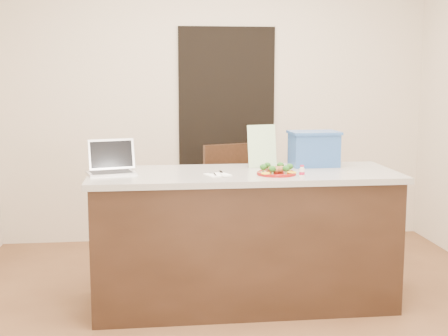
{
  "coord_description": "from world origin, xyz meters",
  "views": [
    {
      "loc": [
        -0.62,
        -3.83,
        1.58
      ],
      "look_at": [
        -0.14,
        0.2,
        0.96
      ],
      "focal_mm": 50.0,
      "sensor_mm": 36.0,
      "label": 1
    }
  ],
  "objects": [
    {
      "name": "broccoli",
      "position": [
        0.2,
        0.12,
        0.97
      ],
      "size": [
        0.22,
        0.2,
        0.04
      ],
      "color": "#154312",
      "rests_on": "plate"
    },
    {
      "name": "island",
      "position": [
        0.0,
        0.25,
        0.46
      ],
      "size": [
        2.06,
        0.76,
        0.92
      ],
      "color": "black",
      "rests_on": "ground"
    },
    {
      "name": "laptop",
      "position": [
        -0.88,
        0.33,
        0.98
      ],
      "size": [
        0.35,
        0.31,
        0.22
      ],
      "rotation": [
        0.0,
        0.0,
        0.25
      ],
      "color": "silver",
      "rests_on": "island"
    },
    {
      "name": "blue_box",
      "position": [
        0.54,
        0.46,
        1.05
      ],
      "size": [
        0.35,
        0.26,
        0.25
      ],
      "rotation": [
        0.0,
        0.0,
        0.04
      ],
      "color": "#285092",
      "rests_on": "island"
    },
    {
      "name": "yogurt_bottle",
      "position": [
        0.34,
        0.01,
        0.95
      ],
      "size": [
        0.04,
        0.04,
        0.08
      ],
      "rotation": [
        0.0,
        0.0,
        0.16
      ],
      "color": "silver",
      "rests_on": "island"
    },
    {
      "name": "room_shell",
      "position": [
        0.0,
        0.0,
        1.62
      ],
      "size": [
        4.0,
        4.0,
        4.0
      ],
      "color": "white",
      "rests_on": "ground"
    },
    {
      "name": "ground",
      "position": [
        0.0,
        0.0,
        0.0
      ],
      "size": [
        4.0,
        4.0,
        0.0
      ],
      "primitive_type": "plane",
      "color": "brown",
      "rests_on": "ground"
    },
    {
      "name": "doorway",
      "position": [
        0.1,
        1.98,
        1.0
      ],
      "size": [
        0.9,
        0.02,
        2.0
      ],
      "primitive_type": "cube",
      "color": "black",
      "rests_on": "ground"
    },
    {
      "name": "knife",
      "position": [
        -0.16,
        0.12,
        0.93
      ],
      "size": [
        0.02,
        0.22,
        0.01
      ],
      "rotation": [
        0.0,
        0.0,
        0.03
      ],
      "color": "white",
      "rests_on": "napkin"
    },
    {
      "name": "napkin",
      "position": [
        -0.19,
        0.14,
        0.92
      ],
      "size": [
        0.18,
        0.18,
        0.01
      ],
      "primitive_type": "cube",
      "rotation": [
        0.0,
        0.0,
        0.34
      ],
      "color": "white",
      "rests_on": "island"
    },
    {
      "name": "fork",
      "position": [
        -0.21,
        0.15,
        0.93
      ],
      "size": [
        0.03,
        0.13,
        0.0
      ],
      "rotation": [
        0.0,
        0.0,
        0.02
      ],
      "color": "#ACACB0",
      "rests_on": "napkin"
    },
    {
      "name": "chair",
      "position": [
        0.03,
        1.16,
        0.56
      ],
      "size": [
        0.55,
        0.56,
        0.99
      ],
      "rotation": [
        0.0,
        0.0,
        0.31
      ],
      "color": "#331C0F",
      "rests_on": "ground"
    },
    {
      "name": "plate",
      "position": [
        0.2,
        0.12,
        0.93
      ],
      "size": [
        0.26,
        0.26,
        0.02
      ],
      "rotation": [
        0.0,
        0.0,
        0.17
      ],
      "color": "maroon",
      "rests_on": "island"
    },
    {
      "name": "meatballs",
      "position": [
        0.2,
        0.11,
        0.95
      ],
      "size": [
        0.1,
        0.11,
        0.04
      ],
      "color": "brown",
      "rests_on": "plate"
    },
    {
      "name": "leaflet",
      "position": [
        0.16,
        0.44,
        1.07
      ],
      "size": [
        0.21,
        0.09,
        0.3
      ],
      "primitive_type": "cube",
      "rotation": [
        -0.14,
        0.0,
        0.2
      ],
      "color": "white",
      "rests_on": "island"
    },
    {
      "name": "pepper_rings",
      "position": [
        0.2,
        0.12,
        0.94
      ],
      "size": [
        0.24,
        0.22,
        0.01
      ],
      "color": "yellow",
      "rests_on": "plate"
    }
  ]
}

